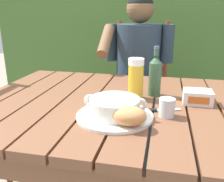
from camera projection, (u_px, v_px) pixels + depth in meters
name	position (u px, v px, depth m)	size (l,w,h in m)	color
dining_table	(109.00, 118.00, 1.12)	(1.20, 0.94, 0.72)	brown
hedge_backdrop	(145.00, 23.00, 2.66)	(3.16, 0.95, 2.01)	#41662D
chair_near_diner	(139.00, 90.00, 2.00)	(0.43, 0.44, 1.04)	brown
person_eating	(137.00, 67.00, 1.74)	(0.48, 0.47, 1.23)	#283845
serving_plate	(115.00, 116.00, 0.91)	(0.29, 0.29, 0.01)	white
soup_bowl	(115.00, 106.00, 0.90)	(0.24, 0.19, 0.07)	white
bread_roll	(129.00, 116.00, 0.81)	(0.13, 0.10, 0.07)	tan
beer_glass	(136.00, 79.00, 1.08)	(0.07, 0.07, 0.19)	gold
beer_bottle	(155.00, 75.00, 1.13)	(0.06, 0.06, 0.23)	#34573A
water_glass_small	(167.00, 107.00, 0.91)	(0.06, 0.06, 0.07)	silver
butter_tub	(197.00, 97.00, 1.04)	(0.12, 0.09, 0.06)	white
table_knife	(156.00, 110.00, 0.97)	(0.17, 0.08, 0.01)	silver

